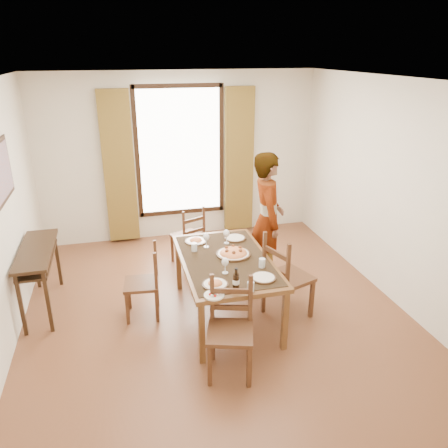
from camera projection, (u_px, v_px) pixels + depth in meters
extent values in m
plane|color=#472B16|center=(215.00, 311.00, 5.36)|extent=(5.00, 5.00, 0.00)
cube|color=beige|center=(180.00, 157.00, 7.11)|extent=(4.50, 0.10, 2.70)
cube|color=beige|center=(308.00, 343.00, 2.61)|extent=(4.50, 0.10, 2.70)
cube|color=beige|center=(392.00, 192.00, 5.37)|extent=(0.10, 5.00, 2.70)
cube|color=white|center=(213.00, 78.00, 4.35)|extent=(4.50, 5.00, 0.04)
cube|color=white|center=(180.00, 152.00, 7.04)|extent=(1.30, 0.04, 2.00)
cube|color=olive|center=(119.00, 168.00, 6.84)|extent=(0.48, 0.10, 2.40)
cube|color=olive|center=(239.00, 161.00, 7.29)|extent=(0.48, 0.10, 2.40)
cube|color=black|center=(1.00, 171.00, 4.74)|extent=(0.02, 0.86, 0.66)
cube|color=#CF4D26|center=(2.00, 171.00, 4.74)|extent=(0.01, 0.76, 0.56)
cube|color=black|center=(36.00, 250.00, 5.15)|extent=(0.38, 1.20, 0.04)
cube|color=black|center=(38.00, 259.00, 5.19)|extent=(0.34, 1.10, 0.03)
cube|color=black|center=(21.00, 305.00, 4.77)|extent=(0.04, 0.04, 0.76)
cube|color=black|center=(35.00, 261.00, 5.76)|extent=(0.04, 0.04, 0.76)
cube|color=black|center=(48.00, 302.00, 4.83)|extent=(0.04, 0.04, 0.76)
cube|color=black|center=(58.00, 259.00, 5.82)|extent=(0.04, 0.04, 0.76)
cube|color=brown|center=(226.00, 261.00, 5.00)|extent=(1.01, 1.65, 0.05)
cube|color=black|center=(226.00, 259.00, 4.99)|extent=(0.92, 1.52, 0.01)
cube|color=brown|center=(202.00, 333.00, 4.35)|extent=(0.06, 0.06, 0.70)
cube|color=brown|center=(179.00, 265.00, 5.73)|extent=(0.06, 0.06, 0.70)
cube|color=brown|center=(285.00, 321.00, 4.55)|extent=(0.06, 0.06, 0.70)
cube|color=brown|center=(243.00, 258.00, 5.93)|extent=(0.06, 0.06, 0.70)
cube|color=#502A1A|center=(141.00, 284.00, 5.12)|extent=(0.44, 0.44, 0.04)
cube|color=#502A1A|center=(129.00, 293.00, 5.34)|extent=(0.04, 0.04, 0.42)
cube|color=#502A1A|center=(157.00, 291.00, 5.38)|extent=(0.04, 0.04, 0.42)
cube|color=#502A1A|center=(127.00, 308.00, 5.02)|extent=(0.04, 0.04, 0.42)
cube|color=#502A1A|center=(157.00, 306.00, 5.07)|extent=(0.04, 0.04, 0.42)
cube|color=#502A1A|center=(156.00, 258.00, 5.21)|extent=(0.03, 0.03, 0.47)
cube|color=#502A1A|center=(155.00, 272.00, 4.90)|extent=(0.03, 0.03, 0.47)
cube|color=#502A1A|center=(156.00, 272.00, 5.09)|extent=(0.06, 0.34, 0.05)
cube|color=#502A1A|center=(155.00, 259.00, 5.03)|extent=(0.06, 0.34, 0.05)
cube|color=#502A1A|center=(188.00, 236.00, 6.42)|extent=(0.52, 0.52, 0.04)
cube|color=#502A1A|center=(191.00, 243.00, 6.72)|extent=(0.04, 0.04, 0.43)
cube|color=#502A1A|center=(204.00, 250.00, 6.47)|extent=(0.04, 0.04, 0.43)
cube|color=#502A1A|center=(172.00, 248.00, 6.53)|extent=(0.04, 0.04, 0.43)
cube|color=#502A1A|center=(185.00, 256.00, 6.28)|extent=(0.04, 0.04, 0.43)
cube|color=#502A1A|center=(204.00, 222.00, 6.29)|extent=(0.03, 0.03, 0.48)
cube|color=#502A1A|center=(184.00, 228.00, 6.10)|extent=(0.03, 0.03, 0.48)
cube|color=#502A1A|center=(194.00, 231.00, 6.23)|extent=(0.32, 0.16, 0.05)
cube|color=#502A1A|center=(194.00, 220.00, 6.17)|extent=(0.32, 0.16, 0.05)
cube|color=#502A1A|center=(230.00, 333.00, 4.17)|extent=(0.55, 0.55, 0.04)
cube|color=#502A1A|center=(209.00, 365.00, 4.09)|extent=(0.04, 0.04, 0.47)
cube|color=#502A1A|center=(212.00, 340.00, 4.44)|extent=(0.04, 0.04, 0.47)
cube|color=#502A1A|center=(249.00, 366.00, 4.07)|extent=(0.04, 0.04, 0.47)
cube|color=#502A1A|center=(249.00, 342.00, 4.42)|extent=(0.04, 0.04, 0.47)
cube|color=#502A1A|center=(212.00, 298.00, 4.26)|extent=(0.04, 0.04, 0.52)
cube|color=#502A1A|center=(250.00, 299.00, 4.24)|extent=(0.04, 0.04, 0.52)
cube|color=#502A1A|center=(231.00, 308.00, 4.29)|extent=(0.36, 0.14, 0.05)
cube|color=#502A1A|center=(231.00, 291.00, 4.22)|extent=(0.36, 0.14, 0.05)
cube|color=#502A1A|center=(289.00, 277.00, 5.10)|extent=(0.60, 0.60, 0.04)
cube|color=#502A1A|center=(312.00, 298.00, 5.15)|extent=(0.04, 0.04, 0.50)
cube|color=#502A1A|center=(286.00, 309.00, 4.94)|extent=(0.04, 0.04, 0.50)
cube|color=#502A1A|center=(289.00, 284.00, 5.46)|extent=(0.04, 0.04, 0.50)
cube|color=#502A1A|center=(264.00, 294.00, 5.24)|extent=(0.04, 0.04, 0.50)
cube|color=#502A1A|center=(288.00, 267.00, 4.73)|extent=(0.04, 0.04, 0.56)
cube|color=#502A1A|center=(264.00, 254.00, 5.04)|extent=(0.04, 0.04, 0.56)
cube|color=#502A1A|center=(275.00, 269.00, 4.93)|extent=(0.17, 0.39, 0.06)
cube|color=#502A1A|center=(276.00, 253.00, 4.85)|extent=(0.17, 0.39, 0.06)
imported|color=gray|center=(267.00, 220.00, 5.73)|extent=(0.80, 0.65, 1.81)
cylinder|color=silver|center=(262.00, 263.00, 4.78)|extent=(0.07, 0.07, 0.10)
cylinder|color=silver|center=(194.00, 247.00, 5.17)|extent=(0.07, 0.07, 0.10)
cylinder|color=silver|center=(251.00, 287.00, 4.31)|extent=(0.07, 0.07, 0.10)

